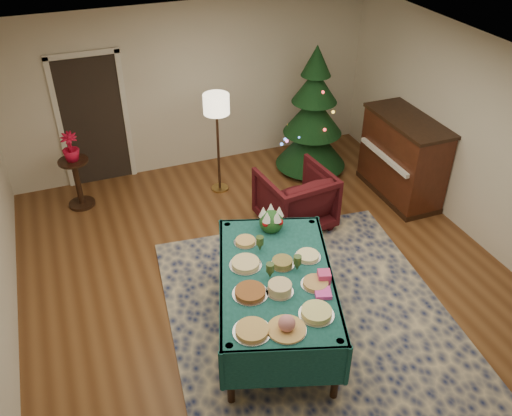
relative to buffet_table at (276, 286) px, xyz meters
name	(u,v)px	position (x,y,z in m)	size (l,w,h in m)	color
room_shell	(277,199)	(0.25, 0.60, 0.70)	(7.00, 7.00, 7.00)	#593319
doorway	(93,118)	(-1.35, 4.08, 0.44)	(1.08, 0.04, 2.16)	black
rug	(318,333)	(0.43, -0.24, -0.64)	(3.20, 4.20, 0.02)	#121C45
buffet_table	(276,286)	(0.00, 0.00, 0.00)	(1.81, 2.37, 0.82)	black
platter_0	(252,330)	(-0.53, -0.66, 0.19)	(0.37, 0.37, 0.05)	silver
platter_1	(287,325)	(-0.22, -0.76, 0.23)	(0.38, 0.38, 0.18)	silver
platter_2	(316,313)	(0.13, -0.68, 0.19)	(0.35, 0.35, 0.07)	silver
platter_3	(250,292)	(-0.36, -0.18, 0.19)	(0.37, 0.37, 0.06)	silver
platter_4	(280,288)	(-0.07, -0.26, 0.22)	(0.28, 0.28, 0.11)	silver
platter_5	(316,283)	(0.32, -0.29, 0.18)	(0.31, 0.31, 0.05)	silver
platter_6	(246,264)	(-0.25, 0.26, 0.19)	(0.36, 0.36, 0.06)	silver
platter_7	(282,263)	(0.12, 0.12, 0.20)	(0.26, 0.26, 0.08)	silver
platter_8	(308,256)	(0.44, 0.14, 0.18)	(0.29, 0.29, 0.05)	silver
platter_9	(245,241)	(-0.11, 0.64, 0.18)	(0.27, 0.27, 0.05)	silver
goblet_0	(260,243)	(-0.01, 0.45, 0.26)	(0.09, 0.09, 0.19)	#2D471E
goblet_1	(297,263)	(0.24, -0.01, 0.26)	(0.09, 0.09, 0.19)	#2D471E
goblet_2	(270,271)	(-0.08, -0.02, 0.26)	(0.09, 0.09, 0.19)	#2D471E
napkin_stack	(323,293)	(0.32, -0.45, 0.18)	(0.16, 0.16, 0.04)	#ED42BA
gift_box	(324,276)	(0.43, -0.26, 0.22)	(0.13, 0.13, 0.11)	#D03A7A
centerpiece	(271,219)	(0.26, 0.77, 0.30)	(0.29, 0.30, 0.34)	#1E4C1E
armchair	(295,196)	(1.07, 1.81, -0.18)	(0.92, 0.87, 0.95)	#3D0D11
floor_lamp	(217,110)	(0.35, 3.10, 0.71)	(0.39, 0.39, 1.60)	#A57F3F
side_table	(78,184)	(-1.77, 3.43, -0.27)	(0.44, 0.44, 0.78)	black
potted_plant	(71,153)	(-1.77, 3.43, 0.25)	(0.24, 0.43, 0.24)	red
christmas_tree	(313,117)	(1.98, 3.16, 0.30)	(1.25, 1.25, 2.13)	black
piano	(402,158)	(2.92, 1.96, -0.02)	(0.71, 1.49, 1.29)	black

